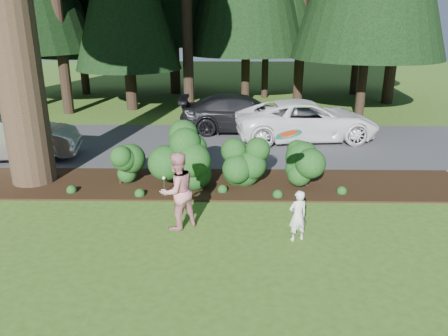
# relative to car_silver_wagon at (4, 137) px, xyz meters

# --- Properties ---
(ground) EXTENTS (80.00, 80.00, 0.00)m
(ground) POSITION_rel_car_silver_wagon_xyz_m (6.41, -5.43, -0.81)
(ground) COLOR #355418
(ground) RESTS_ON ground
(mulch_bed) EXTENTS (16.00, 2.50, 0.05)m
(mulch_bed) POSITION_rel_car_silver_wagon_xyz_m (6.41, -2.18, -0.79)
(mulch_bed) COLOR black
(mulch_bed) RESTS_ON ground
(driveway) EXTENTS (22.00, 6.00, 0.03)m
(driveway) POSITION_rel_car_silver_wagon_xyz_m (6.41, 2.07, -0.80)
(driveway) COLOR #38383A
(driveway) RESTS_ON ground
(shrub_row) EXTENTS (6.53, 1.60, 1.61)m
(shrub_row) POSITION_rel_car_silver_wagon_xyz_m (7.18, -2.29, -0.01)
(shrub_row) COLOR #133E15
(shrub_row) RESTS_ON ground
(lily_cluster) EXTENTS (0.69, 0.09, 0.57)m
(lily_cluster) POSITION_rel_car_silver_wagon_xyz_m (6.11, -3.03, -0.32)
(lily_cluster) COLOR #133E15
(lily_cluster) RESTS_ON ground
(car_silver_wagon) EXTENTS (4.98, 2.49, 1.57)m
(car_silver_wagon) POSITION_rel_car_silver_wagon_xyz_m (0.00, 0.00, 0.00)
(car_silver_wagon) COLOR #B6B6BB
(car_silver_wagon) RESTS_ON driveway
(car_white_suv) EXTENTS (5.81, 3.17, 1.54)m
(car_white_suv) POSITION_rel_car_silver_wagon_xyz_m (10.58, 2.78, -0.01)
(car_white_suv) COLOR white
(car_white_suv) RESTS_ON driveway
(car_dark_suv) EXTENTS (5.30, 2.31, 1.52)m
(car_dark_suv) POSITION_rel_car_silver_wagon_xyz_m (8.08, 4.04, -0.02)
(car_dark_suv) COLOR black
(car_dark_suv) RESTS_ON driveway
(child) EXTENTS (0.50, 0.41, 1.16)m
(child) POSITION_rel_car_silver_wagon_xyz_m (9.08, -5.45, -0.23)
(child) COLOR white
(child) RESTS_ON ground
(adult) EXTENTS (1.12, 1.09, 1.82)m
(adult) POSITION_rel_car_silver_wagon_xyz_m (6.41, -4.89, 0.10)
(adult) COLOR #B3172B
(adult) RESTS_ON ground
(frisbee) EXTENTS (0.52, 0.53, 0.16)m
(frisbee) POSITION_rel_car_silver_wagon_xyz_m (8.79, -5.50, 1.59)
(frisbee) COLOR #178270
(frisbee) RESTS_ON ground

